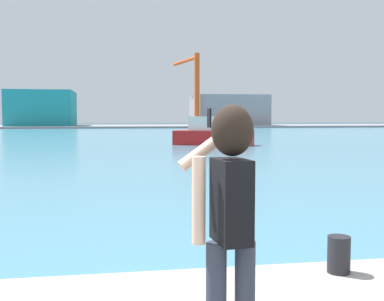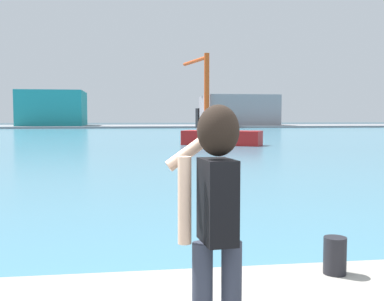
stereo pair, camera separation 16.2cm
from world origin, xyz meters
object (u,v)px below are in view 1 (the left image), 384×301
(boat_moored, at_px, (211,135))
(port_crane, at_px, (193,80))
(warehouse_left, at_px, (42,108))
(warehouse_right, at_px, (228,110))
(harbor_bollard, at_px, (339,254))
(person_photographer, at_px, (229,206))

(boat_moored, relative_size, port_crane, 0.44)
(warehouse_left, distance_m, port_crane, 30.13)
(warehouse_right, height_order, port_crane, port_crane)
(harbor_bollard, height_order, warehouse_left, warehouse_left)
(harbor_bollard, distance_m, port_crane, 87.03)
(harbor_bollard, xyz_separation_m, port_crane, (12.87, 85.65, 8.51))
(warehouse_left, xyz_separation_m, warehouse_right, (37.52, 0.19, -0.31))
(person_photographer, distance_m, warehouse_left, 93.47)
(boat_moored, bearing_deg, person_photographer, -74.62)
(warehouse_right, bearing_deg, warehouse_left, -179.72)
(person_photographer, bearing_deg, warehouse_left, 3.47)
(harbor_bollard, bearing_deg, boat_moored, 80.75)
(harbor_bollard, xyz_separation_m, warehouse_right, (21.19, 90.92, 2.75))
(boat_moored, relative_size, warehouse_right, 0.43)
(boat_moored, bearing_deg, harbor_bollard, -72.25)
(warehouse_left, bearing_deg, harbor_bollard, -79.80)
(person_photographer, distance_m, boat_moored, 31.92)
(warehouse_right, bearing_deg, harbor_bollard, -103.12)
(harbor_bollard, relative_size, warehouse_right, 0.03)
(person_photographer, xyz_separation_m, boat_moored, (6.43, 31.26, -0.78))
(boat_moored, xyz_separation_m, warehouse_right, (16.36, 61.20, 2.66))
(person_photographer, height_order, harbor_bollard, person_photographer)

